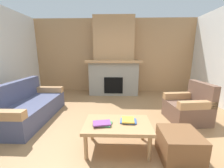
% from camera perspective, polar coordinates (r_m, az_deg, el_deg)
% --- Properties ---
extents(ground, '(9.00, 9.00, 0.00)m').
position_cam_1_polar(ground, '(2.85, -0.37, -18.40)').
color(ground, '#9E754C').
extents(wall_back_wood_panel, '(6.00, 0.12, 2.70)m').
position_cam_1_polar(wall_back_wood_panel, '(5.45, 0.79, 11.26)').
color(wall_back_wood_panel, tan).
rests_on(wall_back_wood_panel, ground).
extents(fireplace, '(1.90, 0.82, 2.70)m').
position_cam_1_polar(fireplace, '(5.08, 0.71, 9.07)').
color(fireplace, gray).
rests_on(fireplace, ground).
extents(couch, '(0.84, 1.80, 0.85)m').
position_cam_1_polar(couch, '(3.68, -30.97, -8.03)').
color(couch, '#474C6B').
rests_on(couch, ground).
extents(armchair, '(0.85, 0.85, 0.85)m').
position_cam_1_polar(armchair, '(3.54, 28.73, -8.46)').
color(armchair, brown).
rests_on(armchair, ground).
extents(coffee_table, '(1.00, 0.60, 0.43)m').
position_cam_1_polar(coffee_table, '(2.22, 2.24, -16.88)').
color(coffee_table, tan).
rests_on(coffee_table, ground).
extents(ottoman, '(0.52, 0.52, 0.40)m').
position_cam_1_polar(ottoman, '(2.33, 25.70, -21.64)').
color(ottoman, brown).
rests_on(ottoman, ground).
extents(book_stack_near_edge, '(0.30, 0.23, 0.04)m').
position_cam_1_polar(book_stack_near_edge, '(2.14, -4.00, -15.73)').
color(book_stack_near_edge, '#3D7F4C').
rests_on(book_stack_near_edge, coffee_table).
extents(book_stack_center, '(0.26, 0.22, 0.04)m').
position_cam_1_polar(book_stack_center, '(2.24, 6.60, -14.54)').
color(book_stack_center, '#335699').
rests_on(book_stack_center, coffee_table).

